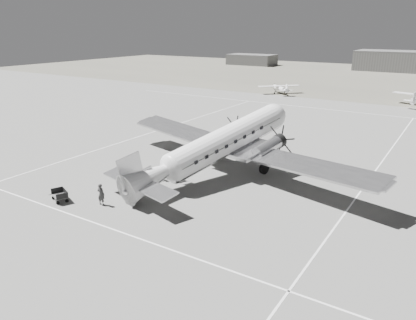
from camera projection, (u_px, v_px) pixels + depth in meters
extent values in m
plane|color=slate|center=(228.00, 177.00, 40.13)|extent=(260.00, 260.00, 0.00)
cube|color=white|center=(130.00, 235.00, 28.91)|extent=(60.00, 0.15, 0.01)
cube|color=white|center=(351.00, 204.00, 34.01)|extent=(0.15, 80.00, 0.01)
cube|color=white|center=(152.00, 132.00, 57.33)|extent=(0.15, 60.00, 0.01)
cube|color=white|center=(339.00, 111.00, 72.19)|extent=(90.00, 0.15, 0.01)
cube|color=#5E5B4F|center=(392.00, 79.00, 116.28)|extent=(260.00, 90.00, 0.01)
cube|color=#4F4F4F|center=(252.00, 60.00, 159.75)|extent=(18.00, 10.00, 4.00)
imported|color=#2C2C2C|center=(101.00, 194.00, 33.63)|extent=(0.74, 0.54, 1.87)
imported|color=#AEAEAC|center=(150.00, 175.00, 38.12)|extent=(0.80, 0.95, 1.76)
imported|color=#AAAAA8|center=(162.00, 172.00, 39.09)|extent=(0.61, 0.84, 1.59)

